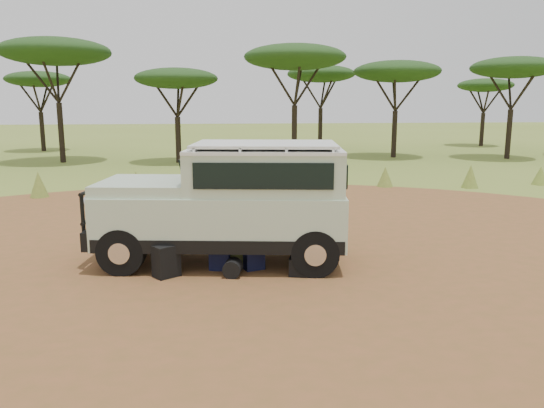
{
  "coord_description": "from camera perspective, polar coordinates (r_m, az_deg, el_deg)",
  "views": [
    {
      "loc": [
        -0.43,
        -9.63,
        3.06
      ],
      "look_at": [
        0.83,
        1.04,
        1.0
      ],
      "focal_mm": 35.0,
      "sensor_mm": 36.0,
      "label": 1
    }
  ],
  "objects": [
    {
      "name": "safari_hat",
      "position": [
        9.53,
        3.31,
        -5.58
      ],
      "size": [
        0.33,
        0.33,
        0.1
      ],
      "color": "beige",
      "rests_on": "hard_case"
    },
    {
      "name": "backpack_navy",
      "position": [
        9.91,
        -5.57,
        -5.68
      ],
      "size": [
        0.44,
        0.36,
        0.49
      ],
      "primitive_type": "cube",
      "rotation": [
        0.0,
        0.0,
        -0.29
      ],
      "color": "#101635",
      "rests_on": "ground"
    },
    {
      "name": "duffel_navy",
      "position": [
        9.91,
        -2.01,
        -5.91
      ],
      "size": [
        0.43,
        0.37,
        0.41
      ],
      "primitive_type": "cube",
      "rotation": [
        0.0,
        0.0,
        0.33
      ],
      "color": "#101635",
      "rests_on": "ground"
    },
    {
      "name": "stuff_sack",
      "position": [
        9.52,
        -4.25,
        -6.9
      ],
      "size": [
        0.39,
        0.39,
        0.32
      ],
      "primitive_type": "cylinder",
      "rotation": [
        1.57,
        0.0,
        -0.23
      ],
      "color": "black",
      "rests_on": "ground"
    },
    {
      "name": "backpack_black",
      "position": [
        9.65,
        -11.31,
        -6.04
      ],
      "size": [
        0.53,
        0.5,
        0.58
      ],
      "primitive_type": "cube",
      "rotation": [
        0.0,
        0.0,
        0.61
      ],
      "color": "black",
      "rests_on": "ground"
    },
    {
      "name": "grass_fringe",
      "position": [
        18.5,
        -5.02,
        2.55
      ],
      "size": [
        36.6,
        1.6,
        0.9
      ],
      "color": "olive",
      "rests_on": "ground"
    },
    {
      "name": "dirt_clearing",
      "position": [
        10.11,
        -4.03,
        -6.77
      ],
      "size": [
        23.0,
        23.0,
        0.01
      ],
      "primitive_type": "cylinder",
      "color": "brown",
      "rests_on": "ground"
    },
    {
      "name": "hard_case",
      "position": [
        9.59,
        3.29,
        -6.73
      ],
      "size": [
        0.53,
        0.44,
        0.33
      ],
      "primitive_type": "cube",
      "rotation": [
        0.0,
        0.0,
        -0.25
      ],
      "color": "black",
      "rests_on": "ground"
    },
    {
      "name": "safari_vehicle",
      "position": [
        10.16,
        -4.46,
        -0.17
      ],
      "size": [
        5.0,
        2.57,
        2.32
      ],
      "rotation": [
        0.0,
        0.0,
        -0.15
      ],
      "color": "#B4C9AB",
      "rests_on": "ground"
    },
    {
      "name": "ground",
      "position": [
        10.11,
        -4.03,
        -6.79
      ],
      "size": [
        140.0,
        140.0,
        0.0
      ],
      "primitive_type": "plane",
      "color": "olive",
      "rests_on": "ground"
    },
    {
      "name": "acacia_treeline",
      "position": [
        29.52,
        -4.61,
        14.34
      ],
      "size": [
        46.7,
        13.2,
        6.26
      ],
      "color": "black",
      "rests_on": "ground"
    },
    {
      "name": "backpack_olive",
      "position": [
        10.01,
        -3.97,
        -5.26
      ],
      "size": [
        0.42,
        0.31,
        0.57
      ],
      "primitive_type": "cube",
      "rotation": [
        0.0,
        0.0,
        0.04
      ],
      "color": "#3C4620",
      "rests_on": "ground"
    }
  ]
}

